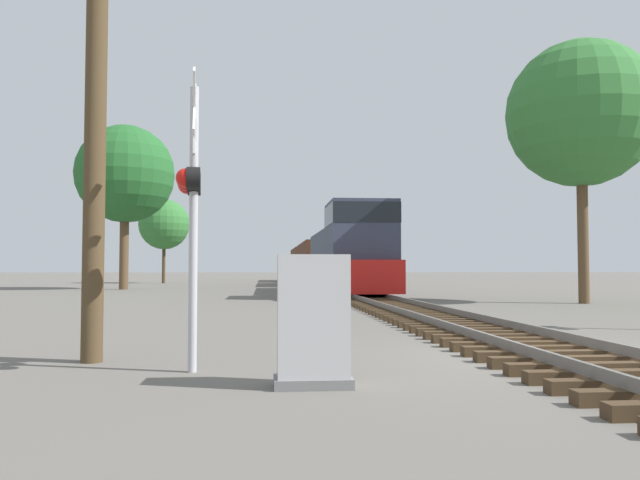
{
  "coord_description": "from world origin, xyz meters",
  "views": [
    {
      "loc": [
        -4.45,
        -9.48,
        1.41
      ],
      "look_at": [
        -2.92,
        7.76,
        2.19
      ],
      "focal_mm": 35.0,
      "sensor_mm": 36.0,
      "label": 1
    }
  ],
  "objects": [
    {
      "name": "crossing_signal_near",
      "position": [
        -5.46,
        -0.83,
        2.44
      ],
      "size": [
        0.4,
        1.01,
        4.08
      ],
      "rotation": [
        0.0,
        0.0,
        -1.48
      ],
      "color": "#B7B7BC",
      "rests_on": "ground"
    },
    {
      "name": "freight_train",
      "position": [
        0.0,
        38.82,
        1.89
      ],
      "size": [
        3.06,
        47.09,
        4.48
      ],
      "color": "#33384C",
      "rests_on": "ground"
    },
    {
      "name": "tree_mid_background",
      "position": [
        -13.78,
        32.94,
        7.68
      ],
      "size": [
        6.53,
        6.53,
        10.98
      ],
      "color": "brown",
      "rests_on": "ground"
    },
    {
      "name": "utility_pole",
      "position": [
        -7.04,
        0.21,
        3.73
      ],
      "size": [
        1.8,
        0.32,
        7.26
      ],
      "color": "#4C3A23",
      "rests_on": "ground"
    },
    {
      "name": "relay_cabinet",
      "position": [
        -3.88,
        -2.03,
        0.78
      ],
      "size": [
        0.93,
        0.54,
        1.57
      ],
      "color": "slate",
      "rests_on": "ground"
    },
    {
      "name": "tree_far_right",
      "position": [
        8.28,
        14.44,
        7.64
      ],
      "size": [
        5.92,
        5.92,
        10.62
      ],
      "color": "brown",
      "rests_on": "ground"
    },
    {
      "name": "tree_deep_background",
      "position": [
        -13.87,
        49.97,
        5.52
      ],
      "size": [
        4.73,
        4.73,
        7.9
      ],
      "color": "#473521",
      "rests_on": "ground"
    },
    {
      "name": "rail_track_bed",
      "position": [
        0.0,
        -0.0,
        0.14
      ],
      "size": [
        2.6,
        160.0,
        0.31
      ],
      "color": "#42301E",
      "rests_on": "ground"
    },
    {
      "name": "ground_plane",
      "position": [
        0.0,
        0.0,
        0.0
      ],
      "size": [
        400.0,
        400.0,
        0.0
      ],
      "primitive_type": "plane",
      "color": "#666059"
    }
  ]
}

